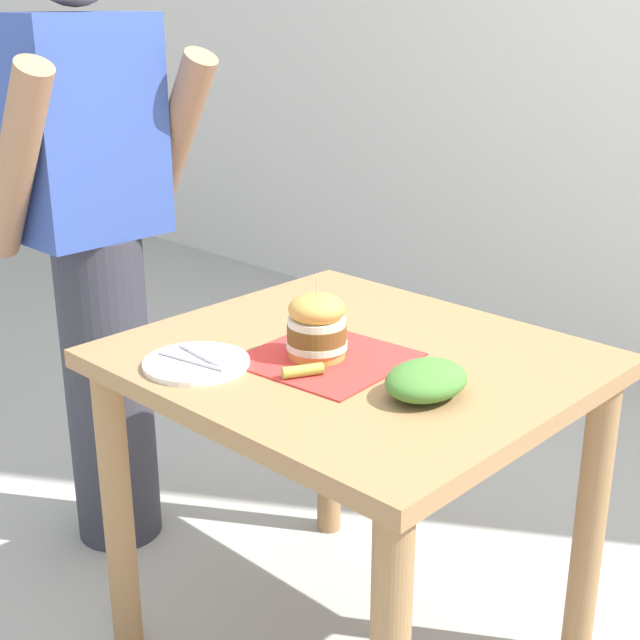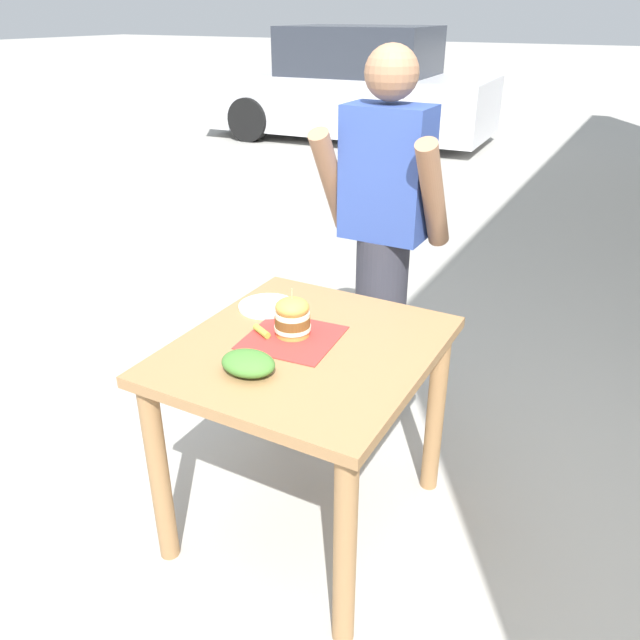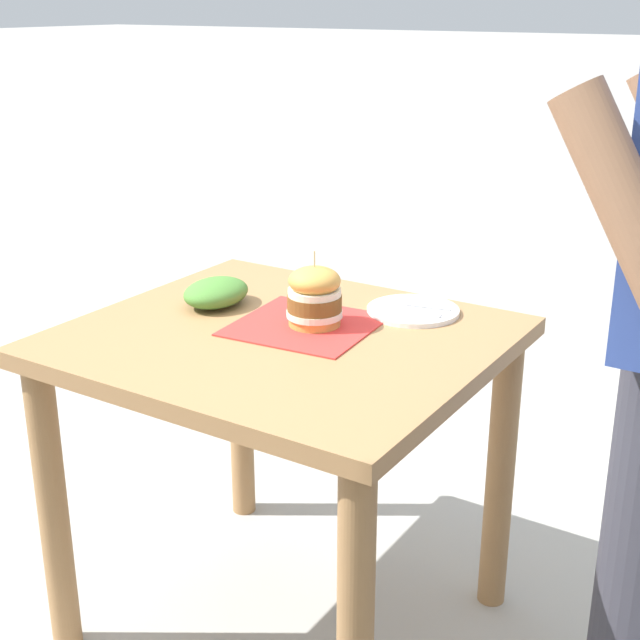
{
  "view_description": "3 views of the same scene",
  "coord_description": "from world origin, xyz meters",
  "views": [
    {
      "loc": [
        -1.32,
        -1.16,
        1.49
      ],
      "look_at": [
        0.0,
        0.1,
        0.83
      ],
      "focal_mm": 50.0,
      "sensor_mm": 36.0,
      "label": 1
    },
    {
      "loc": [
        0.93,
        -1.62,
        1.8
      ],
      "look_at": [
        0.0,
        0.1,
        0.83
      ],
      "focal_mm": 35.0,
      "sensor_mm": 36.0,
      "label": 2
    },
    {
      "loc": [
        1.53,
        1.07,
        1.48
      ],
      "look_at": [
        0.0,
        0.1,
        0.83
      ],
      "focal_mm": 50.0,
      "sensor_mm": 36.0,
      "label": 3
    }
  ],
  "objects": [
    {
      "name": "sandwich",
      "position": [
        -0.07,
        0.04,
        0.85
      ],
      "size": [
        0.13,
        0.13,
        0.17
      ],
      "color": "gold",
      "rests_on": "serving_paper"
    },
    {
      "name": "side_plate_with_forks",
      "position": [
        -0.28,
        0.19,
        0.79
      ],
      "size": [
        0.22,
        0.22,
        0.02
      ],
      "color": "white",
      "rests_on": "patio_table"
    },
    {
      "name": "patio_table",
      "position": [
        0.0,
        0.0,
        0.63
      ],
      "size": [
        0.83,
        0.93,
        0.78
      ],
      "color": "#9E7247",
      "rests_on": "ground"
    },
    {
      "name": "serving_paper",
      "position": [
        -0.07,
        0.02,
        0.78
      ],
      "size": [
        0.33,
        0.33,
        0.0
      ],
      "primitive_type": "cube",
      "rotation": [
        0.0,
        0.0,
        0.08
      ],
      "color": "red",
      "rests_on": "patio_table"
    },
    {
      "name": "side_salad",
      "position": [
        -0.07,
        -0.24,
        0.81
      ],
      "size": [
        0.18,
        0.14,
        0.07
      ],
      "primitive_type": "ellipsoid",
      "color": "#477F33",
      "rests_on": "patio_table"
    },
    {
      "name": "ground_plane",
      "position": [
        0.0,
        0.0,
        0.0
      ],
      "size": [
        80.0,
        80.0,
        0.0
      ],
      "primitive_type": "plane",
      "color": "#ADAAA3"
    },
    {
      "name": "pickle_spear",
      "position": [
        -0.17,
        -0.02,
        0.79
      ],
      "size": [
        0.09,
        0.06,
        0.02
      ],
      "primitive_type": "cylinder",
      "rotation": [
        0.0,
        1.57,
        2.67
      ],
      "color": "#8EA83D",
      "rests_on": "serving_paper"
    }
  ]
}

